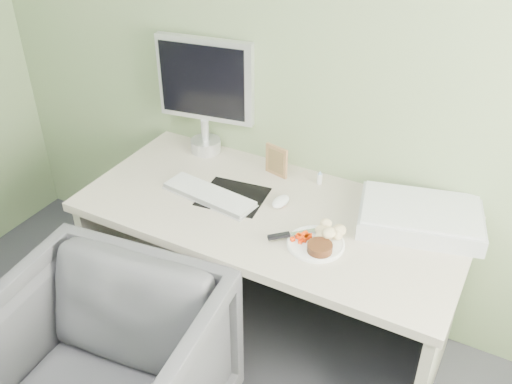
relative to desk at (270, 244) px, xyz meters
The scene contains 15 objects.
wall_back 0.89m from the desk, 90.00° to the left, with size 3.50×3.50×0.00m, color #70855D.
desk is the anchor object (origin of this frame).
plate 0.34m from the desk, 25.91° to the right, with size 0.22×0.22×0.01m, color white.
steak 0.39m from the desk, 29.48° to the right, with size 0.10×0.10×0.03m, color black.
potato_pile 0.36m from the desk, 14.59° to the right, with size 0.10×0.08×0.06m, color tan.
carrot_heap 0.32m from the desk, 33.42° to the right, with size 0.06×0.05×0.04m, color #F03205.
steak_knife 0.29m from the desk, 44.38° to the right, with size 0.18×0.17×0.02m.
mousepad 0.26m from the desk, behind, with size 0.27×0.24×0.00m, color black.
keyboard 0.34m from the desk, behind, with size 0.42×0.12×0.02m, color white.
computer_mouse 0.21m from the desk, 67.90° to the left, with size 0.06×0.10×0.04m, color white.
photo_frame 0.38m from the desk, 111.83° to the left, with size 0.12×0.01×0.15m, color olive.
eyedrop_bottle 0.37m from the desk, 70.77° to the left, with size 0.02×0.02×0.07m.
scanner 0.64m from the desk, 18.21° to the left, with size 0.48×0.32×0.07m, color #A7AAAE.
monitor 0.77m from the desk, 148.02° to the left, with size 0.46×0.15×0.56m.
desk_chair 0.88m from the desk, 108.65° to the right, with size 0.79×0.82×0.74m, color #3C3B41.
Camera 1 is at (0.86, -0.11, 2.10)m, focal length 40.00 mm.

